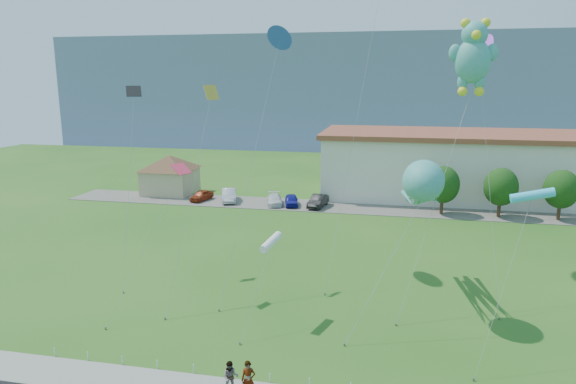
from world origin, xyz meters
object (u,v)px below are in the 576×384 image
at_px(parked_car_white, 274,199).
at_px(parked_car_black, 318,201).
at_px(parked_car_red, 201,195).
at_px(parked_car_blue, 291,200).
at_px(octopus_kite, 422,189).
at_px(pedestrian_right, 231,377).
at_px(pedestrian_left, 248,380).
at_px(teddy_bear_kite, 473,55).
at_px(pavilion, 170,171).
at_px(parked_car_silver, 229,195).
at_px(warehouse, 572,168).

xyz_separation_m(parked_car_white, parked_car_black, (5.27, -0.11, 0.09)).
height_order(parked_car_red, parked_car_blue, parked_car_blue).
distance_m(parked_car_black, octopus_kite, 28.01).
bearing_deg(parked_car_blue, pedestrian_right, -96.16).
xyz_separation_m(pedestrian_left, teddy_bear_kite, (11.11, 16.67, 15.26)).
relative_size(pedestrian_left, parked_car_black, 0.43).
distance_m(pavilion, parked_car_white, 15.42).
relative_size(parked_car_red, parked_car_white, 0.87).
distance_m(parked_car_silver, parked_car_black, 11.12).
bearing_deg(parked_car_silver, parked_car_red, 165.09).
bearing_deg(parked_car_blue, octopus_kite, -74.92).
distance_m(pavilion, pedestrian_left, 46.59).
xyz_separation_m(warehouse, parked_car_white, (-35.16, -9.47, -3.45)).
xyz_separation_m(pedestrian_left, parked_car_blue, (-5.43, 37.33, -0.32)).
height_order(octopus_kite, teddy_bear_kite, teddy_bear_kite).
xyz_separation_m(parked_car_red, parked_car_white, (9.31, -0.25, -0.01)).
relative_size(parked_car_red, parked_car_black, 0.85).
bearing_deg(parked_car_black, warehouse, 26.44).
bearing_deg(pedestrian_right, octopus_kite, 41.29).
bearing_deg(parked_car_silver, warehouse, -6.28).
relative_size(parked_car_blue, parked_car_black, 0.88).
relative_size(pedestrian_right, teddy_bear_kite, 0.08).
bearing_deg(parked_car_white, parked_car_red, 163.86).
distance_m(parked_car_red, parked_car_silver, 3.49).
xyz_separation_m(octopus_kite, teddy_bear_kite, (3.10, 4.48, 8.38)).
xyz_separation_m(warehouse, parked_car_blue, (-33.08, -9.51, -3.42)).
bearing_deg(octopus_kite, teddy_bear_kite, 55.33).
distance_m(parked_car_silver, octopus_kite, 34.12).
relative_size(warehouse, parked_car_silver, 13.10).
xyz_separation_m(pedestrian_right, parked_car_black, (-1.31, 37.02, -0.13)).
xyz_separation_m(warehouse, pedestrian_right, (-28.58, -46.60, -3.23)).
bearing_deg(parked_car_blue, parked_car_red, 165.51).
height_order(pavilion, teddy_bear_kite, teddy_bear_kite).
relative_size(pavilion, parked_car_blue, 2.44).
bearing_deg(warehouse, parked_car_silver, -167.63).
height_order(pavilion, pedestrian_right, pavilion).
xyz_separation_m(parked_car_blue, parked_car_black, (3.18, -0.07, 0.06)).
xyz_separation_m(pedestrian_left, octopus_kite, (8.01, 12.19, 6.88)).
bearing_deg(parked_car_red, teddy_bear_kite, -21.75).
height_order(parked_car_red, teddy_bear_kite, teddy_bear_kite).
xyz_separation_m(pedestrian_right, teddy_bear_kite, (12.05, 16.44, 15.38)).
xyz_separation_m(pedestrian_left, parked_car_black, (-2.25, 37.25, -0.25)).
bearing_deg(parked_car_red, parked_car_blue, 13.67).
bearing_deg(warehouse, parked_car_red, -168.29).
bearing_deg(parked_car_black, pavilion, 178.59).
xyz_separation_m(parked_car_red, teddy_bear_kite, (27.94, -20.94, 15.59)).
relative_size(pedestrian_left, parked_car_white, 0.44).
distance_m(warehouse, parked_car_white, 36.58).
bearing_deg(pedestrian_right, parked_car_red, 101.14).
distance_m(warehouse, pedestrian_right, 54.77).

